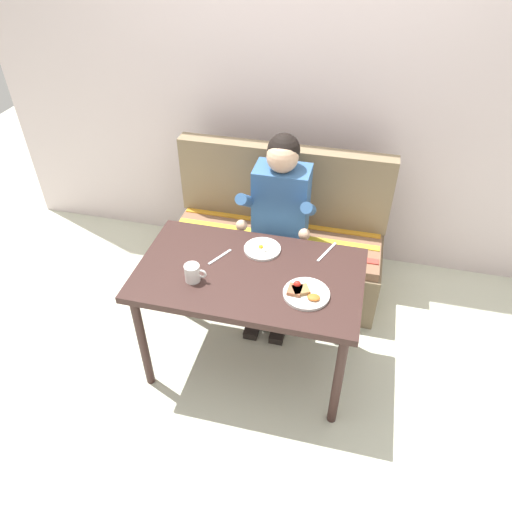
{
  "coord_description": "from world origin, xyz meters",
  "views": [
    {
      "loc": [
        0.49,
        -1.85,
        2.39
      ],
      "look_at": [
        0.0,
        0.15,
        0.72
      ],
      "focal_mm": 33.62,
      "sensor_mm": 36.0,
      "label": 1
    }
  ],
  "objects_px": {
    "plate_eggs": "(262,249)",
    "knife": "(327,252)",
    "couch": "(277,246)",
    "plate_breakfast": "(305,293)",
    "table": "(249,283)",
    "fork": "(220,257)",
    "coffee_mug": "(193,273)",
    "person": "(279,211)"
  },
  "relations": [
    {
      "from": "plate_eggs",
      "to": "table",
      "type": "bearing_deg",
      "value": -96.96
    },
    {
      "from": "plate_breakfast",
      "to": "table",
      "type": "bearing_deg",
      "value": 161.58
    },
    {
      "from": "table",
      "to": "plate_breakfast",
      "type": "height_order",
      "value": "plate_breakfast"
    },
    {
      "from": "couch",
      "to": "person",
      "type": "xyz_separation_m",
      "value": [
        0.04,
        -0.17,
        0.41
      ]
    },
    {
      "from": "couch",
      "to": "person",
      "type": "relative_size",
      "value": 1.19
    },
    {
      "from": "couch",
      "to": "knife",
      "type": "xyz_separation_m",
      "value": [
        0.38,
        -0.5,
        0.4
      ]
    },
    {
      "from": "knife",
      "to": "couch",
      "type": "bearing_deg",
      "value": 149.27
    },
    {
      "from": "couch",
      "to": "coffee_mug",
      "type": "xyz_separation_m",
      "value": [
        -0.27,
        -0.9,
        0.45
      ]
    },
    {
      "from": "coffee_mug",
      "to": "fork",
      "type": "bearing_deg",
      "value": 69.76
    },
    {
      "from": "couch",
      "to": "knife",
      "type": "relative_size",
      "value": 7.2
    },
    {
      "from": "couch",
      "to": "person",
      "type": "height_order",
      "value": "person"
    },
    {
      "from": "plate_eggs",
      "to": "fork",
      "type": "distance_m",
      "value": 0.24
    },
    {
      "from": "table",
      "to": "plate_eggs",
      "type": "height_order",
      "value": "plate_eggs"
    },
    {
      "from": "person",
      "to": "plate_eggs",
      "type": "height_order",
      "value": "person"
    },
    {
      "from": "couch",
      "to": "plate_breakfast",
      "type": "distance_m",
      "value": 1.01
    },
    {
      "from": "couch",
      "to": "knife",
      "type": "height_order",
      "value": "couch"
    },
    {
      "from": "plate_breakfast",
      "to": "fork",
      "type": "distance_m",
      "value": 0.53
    },
    {
      "from": "plate_eggs",
      "to": "coffee_mug",
      "type": "relative_size",
      "value": 1.74
    },
    {
      "from": "table",
      "to": "coffee_mug",
      "type": "relative_size",
      "value": 10.17
    },
    {
      "from": "person",
      "to": "plate_eggs",
      "type": "xyz_separation_m",
      "value": [
        -0.01,
        -0.39,
        -0.0
      ]
    },
    {
      "from": "couch",
      "to": "plate_eggs",
      "type": "xyz_separation_m",
      "value": [
        0.02,
        -0.57,
        0.41
      ]
    },
    {
      "from": "coffee_mug",
      "to": "fork",
      "type": "relative_size",
      "value": 0.69
    },
    {
      "from": "coffee_mug",
      "to": "couch",
      "type": "bearing_deg",
      "value": 73.51
    },
    {
      "from": "plate_eggs",
      "to": "knife",
      "type": "relative_size",
      "value": 1.03
    },
    {
      "from": "coffee_mug",
      "to": "knife",
      "type": "distance_m",
      "value": 0.76
    },
    {
      "from": "plate_eggs",
      "to": "knife",
      "type": "xyz_separation_m",
      "value": [
        0.35,
        0.07,
        -0.01
      ]
    },
    {
      "from": "table",
      "to": "plate_eggs",
      "type": "xyz_separation_m",
      "value": [
        0.02,
        0.2,
        0.09
      ]
    },
    {
      "from": "plate_eggs",
      "to": "knife",
      "type": "bearing_deg",
      "value": 10.5
    },
    {
      "from": "knife",
      "to": "plate_eggs",
      "type": "bearing_deg",
      "value": -147.24
    },
    {
      "from": "coffee_mug",
      "to": "knife",
      "type": "height_order",
      "value": "coffee_mug"
    },
    {
      "from": "plate_eggs",
      "to": "fork",
      "type": "bearing_deg",
      "value": -150.78
    },
    {
      "from": "plate_breakfast",
      "to": "knife",
      "type": "relative_size",
      "value": 1.17
    },
    {
      "from": "person",
      "to": "fork",
      "type": "bearing_deg",
      "value": -113.94
    },
    {
      "from": "coffee_mug",
      "to": "knife",
      "type": "bearing_deg",
      "value": 31.59
    },
    {
      "from": "plate_breakfast",
      "to": "plate_eggs",
      "type": "xyz_separation_m",
      "value": [
        -0.29,
        0.3,
        -0.0
      ]
    },
    {
      "from": "fork",
      "to": "plate_breakfast",
      "type": "bearing_deg",
      "value": 8.27
    },
    {
      "from": "table",
      "to": "knife",
      "type": "height_order",
      "value": "knife"
    },
    {
      "from": "table",
      "to": "couch",
      "type": "relative_size",
      "value": 0.83
    },
    {
      "from": "couch",
      "to": "table",
      "type": "bearing_deg",
      "value": -90.0
    },
    {
      "from": "table",
      "to": "couch",
      "type": "bearing_deg",
      "value": 90.0
    },
    {
      "from": "person",
      "to": "table",
      "type": "bearing_deg",
      "value": -93.78
    },
    {
      "from": "knife",
      "to": "person",
      "type": "bearing_deg",
      "value": 158.35
    }
  ]
}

